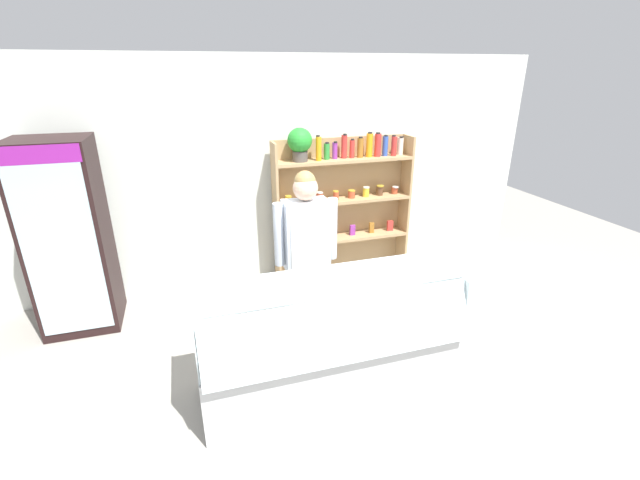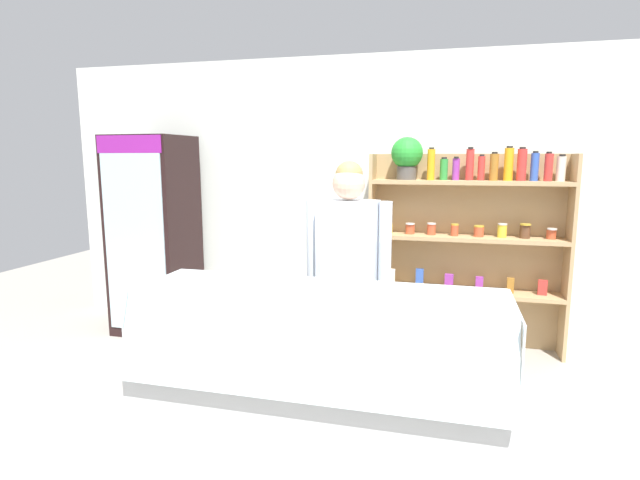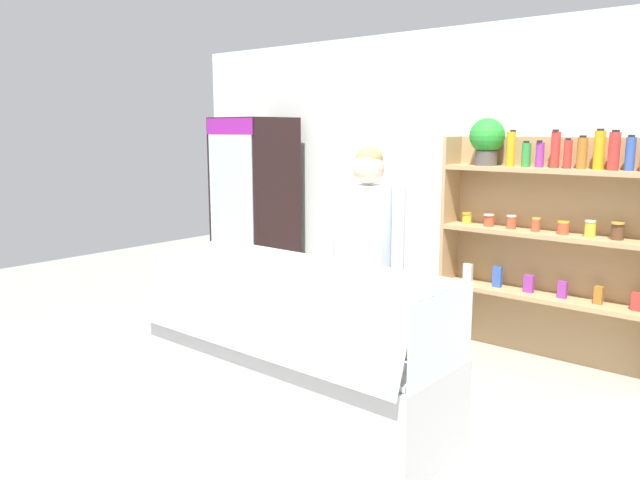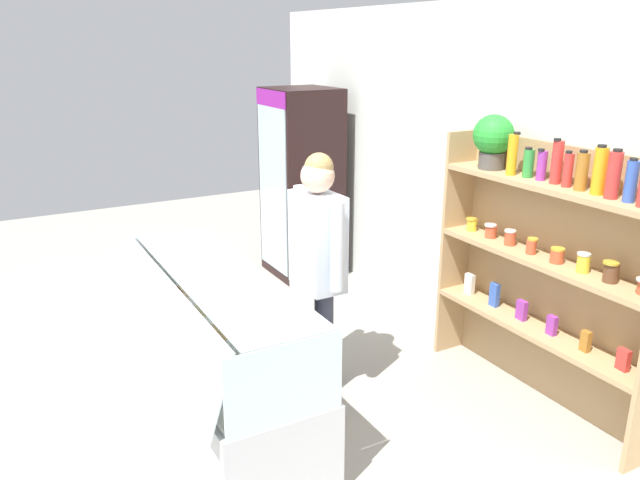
{
  "view_description": "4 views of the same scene",
  "coord_description": "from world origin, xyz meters",
  "px_view_note": "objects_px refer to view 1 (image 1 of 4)",
  "views": [
    {
      "loc": [
        -1.05,
        -2.77,
        2.55
      ],
      "look_at": [
        0.03,
        0.64,
        1.1
      ],
      "focal_mm": 24.0,
      "sensor_mm": 36.0,
      "label": 1
    },
    {
      "loc": [
        0.59,
        -2.61,
        1.74
      ],
      "look_at": [
        -0.25,
        0.66,
        1.18
      ],
      "focal_mm": 28.0,
      "sensor_mm": 36.0,
      "label": 2
    },
    {
      "loc": [
        2.46,
        -2.77,
        1.83
      ],
      "look_at": [
        -0.22,
        0.4,
        1.09
      ],
      "focal_mm": 35.0,
      "sensor_mm": 36.0,
      "label": 3
    },
    {
      "loc": [
        3.41,
        -1.17,
        2.41
      ],
      "look_at": [
        0.22,
        0.6,
        1.23
      ],
      "focal_mm": 35.0,
      "sensor_mm": 36.0,
      "label": 4
    }
  ],
  "objects_px": {
    "drinks_fridge": "(69,238)",
    "deli_display_case": "(329,357)",
    "shop_clerk": "(306,245)",
    "shelving_unit": "(338,194)"
  },
  "relations": [
    {
      "from": "shelving_unit",
      "to": "deli_display_case",
      "type": "distance_m",
      "value": 2.32
    },
    {
      "from": "shelving_unit",
      "to": "shop_clerk",
      "type": "xyz_separation_m",
      "value": [
        -0.77,
        -1.28,
        -0.08
      ]
    },
    {
      "from": "drinks_fridge",
      "to": "deli_display_case",
      "type": "bearing_deg",
      "value": -39.16
    },
    {
      "from": "drinks_fridge",
      "to": "deli_display_case",
      "type": "distance_m",
      "value": 2.85
    },
    {
      "from": "drinks_fridge",
      "to": "shop_clerk",
      "type": "relative_size",
      "value": 1.14
    },
    {
      "from": "drinks_fridge",
      "to": "deli_display_case",
      "type": "relative_size",
      "value": 0.93
    },
    {
      "from": "deli_display_case",
      "to": "shop_clerk",
      "type": "distance_m",
      "value": 1.03
    },
    {
      "from": "drinks_fridge",
      "to": "deli_display_case",
      "type": "height_order",
      "value": "drinks_fridge"
    },
    {
      "from": "drinks_fridge",
      "to": "shelving_unit",
      "type": "bearing_deg",
      "value": 5.44
    },
    {
      "from": "shelving_unit",
      "to": "drinks_fridge",
      "type": "bearing_deg",
      "value": -174.56
    }
  ]
}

